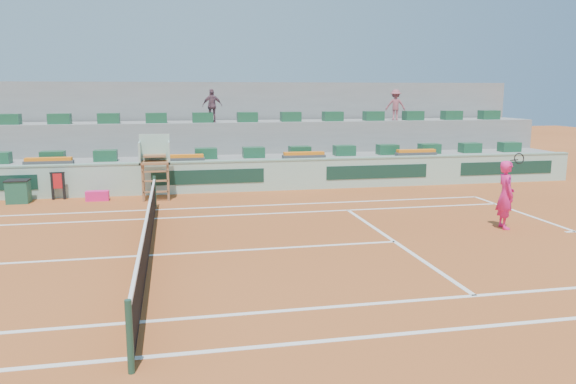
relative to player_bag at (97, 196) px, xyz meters
name	(u,v)px	position (x,y,z in m)	size (l,w,h in m)	color
ground	(148,256)	(2.12, -7.60, -0.18)	(90.00, 90.00, 0.00)	#A04A1F
seating_tier_lower	(158,171)	(2.12, 3.10, 0.42)	(36.00, 4.00, 1.20)	gray
seating_tier_upper	(158,151)	(2.12, 4.70, 1.12)	(36.00, 2.40, 2.60)	gray
stadium_back_wall	(158,129)	(2.12, 6.30, 2.02)	(36.00, 0.40, 4.40)	gray
player_bag	(97,196)	(0.00, 0.00, 0.00)	(0.81, 0.36, 0.36)	#FC207E
spectator_mid	(212,106)	(4.55, 3.99, 3.16)	(0.86, 0.36, 1.48)	#704B59
spectator_right	(395,105)	(13.20, 4.11, 3.14)	(0.94, 0.54, 1.45)	#9F4F5B
court_lines	(148,255)	(2.12, -7.60, -0.18)	(23.89, 11.09, 0.01)	white
tennis_net	(148,235)	(2.12, -7.60, 0.35)	(0.10, 11.97, 1.10)	black
advertising_hoarding	(157,178)	(2.14, 0.90, 0.45)	(36.00, 0.34, 1.26)	#A1CAB6
umpire_chair	(155,158)	(2.12, -0.10, 1.36)	(1.10, 0.90, 2.40)	brown
seat_row_lower	(157,154)	(2.12, 2.20, 1.24)	(32.90, 0.60, 0.44)	#1B5232
seat_row_upper	(156,118)	(2.12, 4.10, 2.64)	(32.90, 0.60, 0.44)	#1B5232
flower_planters	(117,160)	(0.62, 1.40, 1.15)	(26.80, 0.36, 0.28)	#474747
drink_cooler_a	(18,191)	(-2.72, 0.13, 0.24)	(0.79, 0.68, 0.84)	#1B513A
towel_rack	(58,184)	(-1.44, 0.51, 0.42)	(0.53, 0.09, 1.03)	black
tennis_player	(506,195)	(12.24, -6.80, 0.82)	(0.61, 0.96, 2.28)	#FC207E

